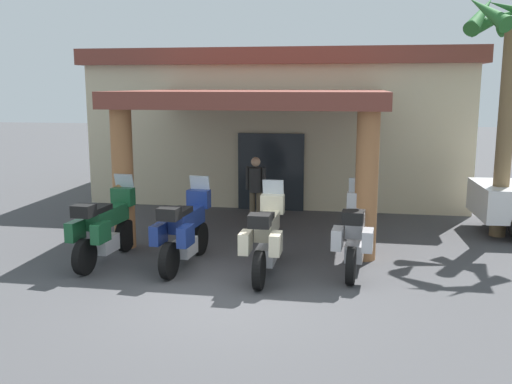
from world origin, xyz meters
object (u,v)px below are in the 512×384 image
object	(u,v)px
motorcycle_green	(105,227)
pedestrian	(256,186)
palm_tree_near_portico	(512,52)
motorcycle_cream	(266,237)
motel_building	(286,121)
motorcycle_silver	(355,234)
motorcycle_blue	(185,230)

from	to	relation	value
motorcycle_green	pedestrian	size ratio (longest dim) A/B	1.31
pedestrian	palm_tree_near_portico	distance (m)	6.41
motorcycle_cream	palm_tree_near_portico	xyz separation A→B (m)	(4.89, 3.48, 3.37)
motel_building	motorcycle_cream	size ratio (longest dim) A/B	5.42
palm_tree_near_portico	motorcycle_silver	bearing A→B (deg)	-137.65
motorcycle_blue	pedestrian	size ratio (longest dim) A/B	1.31
motorcycle_blue	motorcycle_green	bearing A→B (deg)	96.39
motorcycle_cream	palm_tree_near_portico	distance (m)	6.89
motorcycle_green	palm_tree_near_portico	world-z (taller)	palm_tree_near_portico
palm_tree_near_portico	motel_building	bearing A→B (deg)	135.16
motorcycle_green	motorcycle_silver	world-z (taller)	same
motorcycle_green	pedestrian	distance (m)	4.14
motel_building	motorcycle_silver	world-z (taller)	motel_building
motorcycle_cream	palm_tree_near_portico	bearing A→B (deg)	-52.82
motorcycle_silver	pedestrian	distance (m)	3.92
motorcycle_green	motorcycle_cream	bearing A→B (deg)	-88.76
motorcycle_cream	pedestrian	xyz separation A→B (m)	(-0.71, 3.63, 0.28)
motorcycle_cream	pedestrian	bearing A→B (deg)	12.87
motorcycle_silver	palm_tree_near_portico	bearing A→B (deg)	-42.08
motorcycle_blue	motorcycle_cream	world-z (taller)	same
motorcycle_blue	pedestrian	bearing A→B (deg)	-8.00
motorcycle_silver	palm_tree_near_portico	xyz separation A→B (m)	(3.31, 3.02, 3.37)
palm_tree_near_portico	motorcycle_green	bearing A→B (deg)	-158.47
motorcycle_silver	pedestrian	world-z (taller)	pedestrian
motorcycle_cream	motorcycle_green	bearing A→B (deg)	86.36
motel_building	pedestrian	xyz separation A→B (m)	(-0.24, -5.19, -1.25)
pedestrian	palm_tree_near_portico	xyz separation A→B (m)	(5.61, -0.15, 3.10)
motorcycle_green	motorcycle_silver	bearing A→B (deg)	-81.43
motorcycle_green	palm_tree_near_portico	xyz separation A→B (m)	(8.06, 3.18, 3.37)
motorcycle_blue	pedestrian	world-z (taller)	pedestrian
motorcycle_silver	motel_building	bearing A→B (deg)	19.35
motorcycle_cream	motorcycle_silver	distance (m)	1.65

